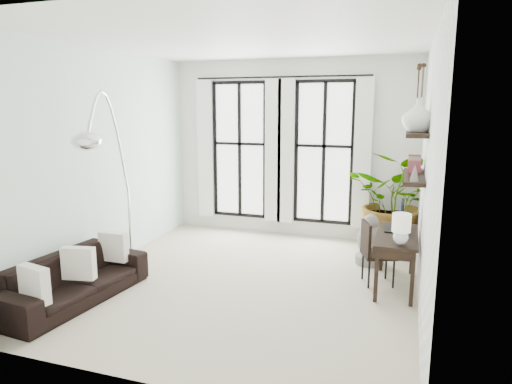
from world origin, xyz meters
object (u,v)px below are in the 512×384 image
at_px(desk_chair, 373,249).
at_px(sofa, 73,279).
at_px(plant, 397,201).
at_px(desk, 397,238).
at_px(arc_lamp, 108,137).
at_px(buddha, 370,243).

bearing_deg(desk_chair, sofa, -172.99).
relative_size(plant, desk_chair, 1.92).
bearing_deg(desk, arc_lamp, -165.50).
xyz_separation_m(sofa, desk_chair, (3.45, 1.74, 0.21)).
bearing_deg(arc_lamp, desk_chair, 17.07).
xyz_separation_m(plant, arc_lamp, (-3.59, -2.72, 1.16)).
distance_m(sofa, desk, 4.12).
relative_size(desk, arc_lamp, 0.48).
height_order(arc_lamp, buddha, arc_lamp).
distance_m(desk, desk_chair, 0.37).
bearing_deg(plant, desk_chair, -98.07).
bearing_deg(desk_chair, desk, -35.83).
height_order(desk_chair, buddha, desk_chair).
relative_size(arc_lamp, buddha, 3.31).
xyz_separation_m(arc_lamp, buddha, (3.25, 1.85, -1.66)).
xyz_separation_m(sofa, desk, (3.75, 1.65, 0.41)).
height_order(sofa, desk, desk).
bearing_deg(sofa, plant, -41.41).
relative_size(sofa, desk_chair, 2.27).
bearing_deg(sofa, desk_chair, -57.59).
relative_size(plant, arc_lamp, 0.64).
height_order(desk, desk_chair, desk).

